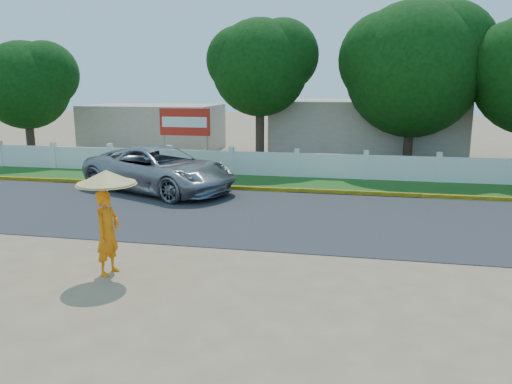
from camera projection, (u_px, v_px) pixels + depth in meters
The scene contains 11 objects.
ground at pixel (239, 264), 11.60m from camera, with size 120.00×120.00×0.00m, color #9E8460.
road at pixel (271, 215), 15.91m from camera, with size 60.00×7.00×0.02m, color #38383A.
grass_verge at pixel (292, 183), 20.93m from camera, with size 60.00×3.50×0.03m, color #2D601E.
curb at pixel (287, 190), 19.29m from camera, with size 40.00×0.18×0.16m, color yellow.
fence at pixel (297, 165), 22.21m from camera, with size 40.00×0.10×1.10m, color silver.
building_near at pixel (365, 129), 27.92m from camera, with size 10.00×6.00×3.20m, color #B7AD99.
building_far at pixel (154, 127), 31.43m from camera, with size 8.00×5.00×2.80m, color #B7AD99.
vehicle at pixel (160, 169), 19.27m from camera, with size 2.89×6.27×1.74m, color #919398.
monk_with_parasol at pixel (107, 207), 10.73m from camera, with size 1.28×1.28×2.33m.
billboard at pixel (185, 125), 24.00m from camera, with size 2.50×0.13×2.95m.
tree_row at pixel (408, 70), 23.23m from camera, with size 34.69×7.13×8.07m.
Camera 1 is at (2.56, -10.68, 4.13)m, focal length 35.00 mm.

